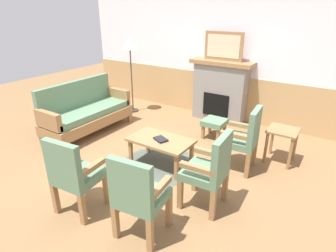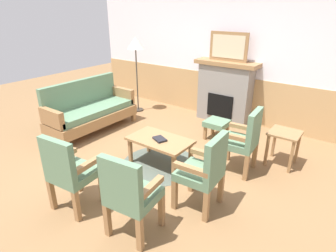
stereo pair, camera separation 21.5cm
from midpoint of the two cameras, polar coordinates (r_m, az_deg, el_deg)
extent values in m
plane|color=olive|center=(4.42, -3.94, -8.08)|extent=(14.00, 14.00, 0.00)
cube|color=white|center=(6.12, 10.99, 13.93)|extent=(7.20, 0.12, 2.70)
cube|color=tan|center=(6.26, 10.14, 5.93)|extent=(7.20, 0.02, 0.95)
cube|color=gray|center=(6.06, 9.52, 6.65)|extent=(1.10, 0.36, 1.20)
cube|color=black|center=(5.96, 8.61, 4.20)|extent=(0.56, 0.02, 0.48)
cube|color=olive|center=(5.91, 9.93, 12.60)|extent=(1.30, 0.44, 0.08)
cube|color=olive|center=(5.86, 10.15, 15.67)|extent=(0.80, 0.03, 0.56)
cube|color=beige|center=(5.85, 10.08, 15.66)|extent=(0.68, 0.01, 0.44)
cube|color=olive|center=(5.10, -21.50, -4.28)|extent=(0.08, 0.08, 0.16)
cube|color=olive|center=(6.09, -8.85, 1.61)|extent=(0.08, 0.08, 0.16)
cube|color=olive|center=(5.57, -25.15, -2.58)|extent=(0.08, 0.08, 0.16)
cube|color=olive|center=(6.49, -12.81, 2.66)|extent=(0.08, 0.08, 0.16)
cube|color=olive|center=(5.70, -16.83, 1.26)|extent=(0.70, 1.80, 0.20)
cube|color=#5B7F60|center=(5.65, -17.02, 2.77)|extent=(0.60, 1.70, 0.12)
cube|color=#5B7F60|center=(5.78, -19.32, 6.19)|extent=(0.10, 1.70, 0.50)
cube|color=olive|center=(5.15, -24.28, 1.05)|extent=(0.60, 0.10, 0.30)
cube|color=olive|center=(6.15, -11.14, 6.10)|extent=(0.60, 0.10, 0.30)
cube|color=olive|center=(4.45, -8.96, -5.18)|extent=(0.05, 0.05, 0.40)
cube|color=olive|center=(3.99, 0.15, -8.41)|extent=(0.05, 0.05, 0.40)
cube|color=olive|center=(4.74, -5.42, -3.10)|extent=(0.05, 0.05, 0.40)
cube|color=olive|center=(4.32, 3.38, -5.84)|extent=(0.05, 0.05, 0.40)
cube|color=olive|center=(4.26, -2.95, -2.94)|extent=(0.96, 0.56, 0.04)
cylinder|color=#4C564C|center=(4.46, -2.84, -7.76)|extent=(1.21, 1.21, 0.01)
cube|color=black|center=(4.21, -2.96, -2.73)|extent=(0.25, 0.22, 0.03)
cube|color=olive|center=(5.26, 5.96, -1.23)|extent=(0.05, 0.05, 0.26)
cube|color=olive|center=(5.14, 8.92, -1.99)|extent=(0.05, 0.05, 0.26)
cube|color=olive|center=(5.50, 7.43, -0.15)|extent=(0.05, 0.05, 0.26)
cube|color=olive|center=(5.39, 10.28, -0.84)|extent=(0.05, 0.05, 0.26)
cube|color=#5B7F60|center=(5.25, 8.26, 0.76)|extent=(0.40, 0.40, 0.10)
cube|color=olive|center=(4.26, 8.95, -6.54)|extent=(0.06, 0.06, 0.40)
cube|color=olive|center=(4.61, 10.77, -4.23)|extent=(0.06, 0.06, 0.40)
cube|color=olive|center=(4.16, 14.41, -7.80)|extent=(0.06, 0.06, 0.40)
cube|color=olive|center=(4.52, 15.82, -5.32)|extent=(0.06, 0.06, 0.40)
cube|color=#5B7F60|center=(4.27, 12.78, -2.99)|extent=(0.52, 0.52, 0.10)
cube|color=#5B7F60|center=(4.11, 15.79, 0.08)|extent=(0.12, 0.49, 0.48)
cube|color=olive|center=(4.02, 12.15, -1.96)|extent=(0.44, 0.11, 0.06)
cube|color=olive|center=(4.38, 13.75, 0.06)|extent=(0.44, 0.11, 0.06)
cube|color=olive|center=(3.49, 0.67, -13.67)|extent=(0.06, 0.06, 0.40)
cube|color=olive|center=(3.79, 3.81, -10.34)|extent=(0.06, 0.06, 0.40)
cube|color=olive|center=(3.35, 7.20, -15.72)|extent=(0.06, 0.06, 0.40)
cube|color=olive|center=(3.67, 9.84, -12.02)|extent=(0.06, 0.06, 0.40)
cube|color=#5B7F60|center=(3.42, 5.54, -9.48)|extent=(0.51, 0.51, 0.10)
cube|color=#5B7F60|center=(3.21, 8.99, -6.01)|extent=(0.11, 0.48, 0.48)
cube|color=olive|center=(3.18, 4.09, -8.65)|extent=(0.44, 0.10, 0.06)
cube|color=olive|center=(3.50, 7.05, -5.54)|extent=(0.44, 0.10, 0.06)
cube|color=olive|center=(3.93, -18.82, -10.44)|extent=(0.07, 0.07, 0.40)
cube|color=olive|center=(3.67, -14.09, -12.39)|extent=(0.07, 0.07, 0.40)
cube|color=olive|center=(3.71, -23.48, -13.37)|extent=(0.07, 0.07, 0.40)
cube|color=olive|center=(3.44, -18.78, -15.76)|extent=(0.07, 0.07, 0.40)
cube|color=#5B7F60|center=(3.54, -19.32, -9.63)|extent=(0.53, 0.53, 0.10)
cube|color=#5B7F60|center=(3.29, -22.46, -6.92)|extent=(0.49, 0.13, 0.48)
cube|color=olive|center=(3.60, -21.97, -6.37)|extent=(0.12, 0.44, 0.06)
cube|color=olive|center=(3.32, -17.22, -8.19)|extent=(0.12, 0.44, 0.06)
cube|color=olive|center=(3.44, -8.16, -14.56)|extent=(0.07, 0.07, 0.40)
cube|color=olive|center=(3.26, -1.78, -16.72)|extent=(0.07, 0.07, 0.40)
cube|color=olive|center=(3.19, -12.62, -18.51)|extent=(0.07, 0.07, 0.40)
cube|color=olive|center=(3.00, -5.86, -21.26)|extent=(0.07, 0.07, 0.40)
cube|color=#5B7F60|center=(3.05, -7.35, -14.13)|extent=(0.53, 0.53, 0.10)
cube|color=#5B7F60|center=(2.76, -9.99, -11.50)|extent=(0.49, 0.14, 0.48)
cube|color=olive|center=(3.06, -10.77, -10.42)|extent=(0.12, 0.45, 0.06)
cube|color=olive|center=(2.86, -4.01, -12.62)|extent=(0.12, 0.45, 0.06)
cube|color=olive|center=(4.92, 19.22, -2.60)|extent=(0.04, 0.04, 0.52)
cube|color=olive|center=(4.86, 23.28, -3.56)|extent=(0.04, 0.04, 0.52)
cube|color=olive|center=(4.60, 18.01, -4.26)|extent=(0.04, 0.04, 0.52)
cube|color=olive|center=(4.54, 22.35, -5.30)|extent=(0.04, 0.04, 0.52)
cube|color=olive|center=(4.61, 21.19, -0.85)|extent=(0.44, 0.44, 0.03)
cylinder|color=#332D28|center=(6.73, -7.99, 3.18)|extent=(0.24, 0.24, 0.03)
cylinder|color=#4C473D|center=(6.52, -8.34, 9.09)|extent=(0.03, 0.03, 1.40)
cone|color=silver|center=(6.38, -8.78, 16.30)|extent=(0.36, 0.36, 0.25)
camera|label=1|loc=(0.11, -91.39, -0.60)|focal=29.99mm
camera|label=2|loc=(0.11, 88.61, 0.60)|focal=29.99mm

